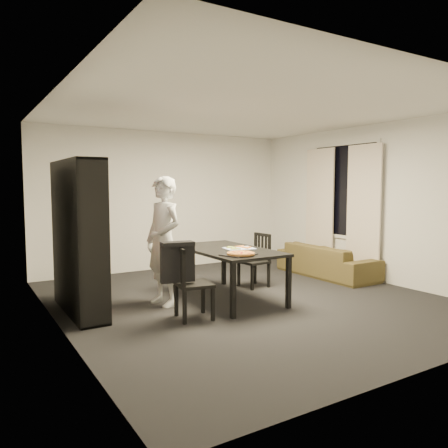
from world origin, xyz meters
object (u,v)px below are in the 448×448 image
person (163,241)px  baking_tray (239,255)px  chair_left (187,278)px  chair_right (258,256)px  bookshelf (78,237)px  sofa (327,260)px  dining_table (228,253)px  pepperoni_pizza (241,253)px

person → baking_tray: 1.03m
chair_left → chair_right: size_ratio=1.04×
bookshelf → sofa: bearing=-0.1°
dining_table → pepperoni_pizza: 0.61m
chair_left → person: (0.02, 0.74, 0.36)m
chair_left → pepperoni_pizza: size_ratio=2.48×
dining_table → chair_left: size_ratio=1.96×
sofa → bookshelf: bearing=89.9°
person → dining_table: bearing=65.7°
person → pepperoni_pizza: size_ratio=4.89×
dining_table → chair_left: 1.07m
chair_left → person: size_ratio=0.51×
bookshelf → pepperoni_pizza: bearing=-30.0°
chair_right → dining_table: bearing=-67.2°
person → baking_tray: bearing=32.3°
chair_left → bookshelf: bearing=55.4°
bookshelf → pepperoni_pizza: bookshelf is taller
bookshelf → sofa: (4.25, -0.01, -0.67)m
chair_right → person: 1.75m
bookshelf → person: bearing=-13.0°
bookshelf → sofa: bookshelf is taller
dining_table → pepperoni_pizza: size_ratio=4.88×
pepperoni_pizza → bookshelf: bearing=150.0°
bookshelf → baking_tray: bookshelf is taller
chair_right → person: size_ratio=0.49×
dining_table → chair_left: bearing=-148.9°
chair_right → pepperoni_pizza: chair_right is taller
sofa → chair_right: bearing=90.4°
dining_table → baking_tray: (-0.17, -0.54, 0.07)m
sofa → pepperoni_pizza: bearing=112.0°
bookshelf → dining_table: (1.92, -0.43, -0.30)m
bookshelf → person: (1.04, -0.24, -0.09)m
pepperoni_pizza → dining_table: bearing=73.9°
bookshelf → baking_tray: bearing=-28.9°
dining_table → sofa: (2.32, 0.43, -0.37)m
chair_left → sofa: (3.23, 0.97, -0.22)m
dining_table → person: size_ratio=1.00×
person → sofa: bearing=82.1°
dining_table → chair_left: chair_left is taller
bookshelf → dining_table: 1.99m
chair_left → person: 0.82m
dining_table → chair_right: size_ratio=2.04×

